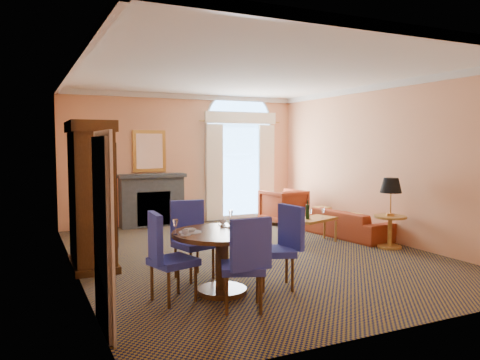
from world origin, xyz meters
name	(u,v)px	position (x,y,z in m)	size (l,w,h in m)	color
ground	(252,254)	(0.00, 0.00, 0.00)	(7.50, 7.50, 0.00)	black
room_envelope	(235,116)	(-0.03, 0.67, 2.51)	(6.04, 7.52, 3.45)	#F0A472
armoire	(92,198)	(-2.72, 0.27, 1.12)	(0.67, 1.19, 2.33)	#3C220D
dining_table	(222,248)	(-1.35, -1.81, 0.60)	(1.32, 1.32, 1.03)	#3C220D
dining_chair_north	(191,234)	(-1.47, -0.89, 0.65)	(0.62, 0.62, 1.14)	#28309E
dining_chair_south	(247,258)	(-1.37, -2.58, 0.65)	(0.66, 0.66, 1.14)	#28309E
dining_chair_east	(283,241)	(-0.48, -1.91, 0.65)	(0.64, 0.64, 1.14)	#28309E
dining_chair_west	(165,251)	(-2.14, -1.84, 0.65)	(0.62, 0.62, 1.14)	#28309E
sofa	(349,224)	(2.55, 0.49, 0.29)	(1.96, 0.77, 0.57)	#9E3A1C
armchair	(283,207)	(2.13, 2.50, 0.43)	(0.91, 0.94, 0.85)	#9E3A1C
coffee_table	(313,220)	(1.58, 0.38, 0.45)	(1.08, 0.82, 0.86)	#AC7833
side_table	(391,204)	(2.60, -0.68, 0.85)	(0.62, 0.62, 1.31)	#AC7833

